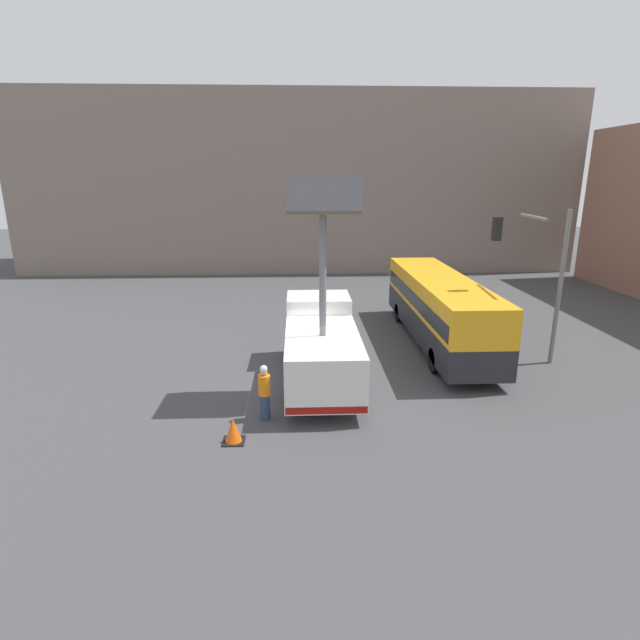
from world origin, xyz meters
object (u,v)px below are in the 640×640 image
Objects in this scene: city_bus at (439,305)px; traffic_cone_near_truck at (233,431)px; utility_truck at (321,341)px; traffic_light_pole at (539,263)px; road_worker_near_truck at (264,393)px; road_worker_directing at (442,350)px.

city_bus is 12.08m from traffic_cone_near_truck.
utility_truck is 1.20× the size of traffic_light_pole.
traffic_light_pole reaches higher than traffic_cone_near_truck.
road_worker_near_truck is (-1.91, -3.03, -0.67)m from utility_truck.
traffic_light_pole is at bearing -132.72° from road_worker_near_truck.
city_bus is at bearing 74.37° from road_worker_directing.
road_worker_directing is at bearing 169.43° from city_bus.
utility_truck is at bearing 129.31° from city_bus.
city_bus reaches higher than traffic_cone_near_truck.
road_worker_directing reaches higher than traffic_cone_near_truck.
utility_truck is 4.24× the size of road_worker_directing.
utility_truck is 4.89m from road_worker_directing.
road_worker_near_truck is at bearing 59.15° from traffic_cone_near_truck.
traffic_cone_near_truck is at bearing 138.19° from city_bus.
city_bus is 6.40× the size of road_worker_near_truck.
city_bus reaches higher than road_worker_directing.
utility_truck reaches higher than road_worker_directing.
road_worker_near_truck reaches higher than road_worker_directing.
road_worker_near_truck is at bearing -156.43° from traffic_light_pole.
traffic_light_pole is 3.53× the size of road_worker_directing.
utility_truck is at bearing -98.48° from road_worker_near_truck.
utility_truck reaches higher than traffic_cone_near_truck.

